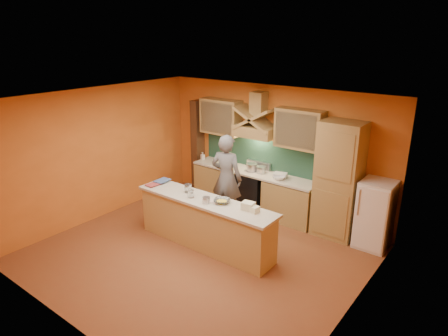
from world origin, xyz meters
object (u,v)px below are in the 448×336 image
Objects in this scene: fridge at (375,215)px; person at (227,178)px; kitchen_scale at (206,201)px; mixing_bowl at (222,201)px; stove at (253,191)px.

person reaches higher than fridge.
person is 17.80× the size of kitchen_scale.
kitchen_scale reaches higher than mixing_bowl.
mixing_bowl is (0.54, -1.83, 0.53)m from stove.
stove is 3.11× the size of mixing_bowl.
fridge is 3.13m from kitchen_scale.
fridge reaches higher than stove.
mixing_bowl is at bearing 22.43° from kitchen_scale.
fridge is at bearing 40.25° from mixing_bowl.
stove is 8.50× the size of kitchen_scale.
person is at bearing -164.81° from fridge.
mixing_bowl is at bearing -139.75° from fridge.
person is at bearing 123.35° from mixing_bowl.
kitchen_scale is 0.28m from mixing_bowl.
kitchen_scale is 0.37× the size of mixing_bowl.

